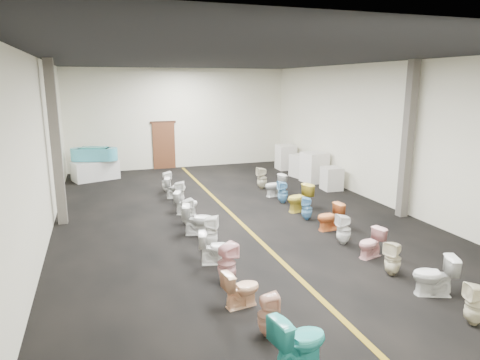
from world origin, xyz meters
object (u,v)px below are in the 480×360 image
(appliance_crate_c, at_px, (302,166))
(toilet_right_1, at_px, (434,276))
(appliance_crate_a, at_px, (332,179))
(toilet_right_3, at_px, (371,243))
(toilet_right_4, at_px, (344,229))
(toilet_right_6, at_px, (307,208))
(toilet_right_0, at_px, (475,304))
(toilet_left_1, at_px, (268,315))
(toilet_left_3, at_px, (227,263))
(toilet_right_9, at_px, (275,185))
(toilet_left_7, at_px, (187,212))
(toilet_right_10, at_px, (262,178))
(appliance_crate_b, at_px, (314,167))
(bathtub, at_px, (94,154))
(toilet_right_2, at_px, (393,258))
(display_table, at_px, (95,170))
(toilet_left_2, at_px, (241,288))
(toilet_right_8, at_px, (283,192))
(toilet_right_7, at_px, (300,198))
(appliance_crate_d, at_px, (286,157))
(toilet_left_5, at_px, (210,232))
(toilet_right_5, at_px, (330,217))
(toilet_left_6, at_px, (198,219))
(toilet_left_9, at_px, (179,193))
(toilet_left_11, at_px, (166,182))
(toilet_left_8, at_px, (186,203))
(toilet_left_0, at_px, (299,341))
(toilet_left_10, at_px, (175,188))
(toilet_left_4, at_px, (215,248))

(appliance_crate_c, xyz_separation_m, toilet_right_1, (-2.34, -10.02, -0.08))
(appliance_crate_a, bearing_deg, toilet_right_3, -112.43)
(appliance_crate_c, height_order, toilet_right_4, appliance_crate_c)
(toilet_right_6, bearing_deg, toilet_right_0, 25.17)
(toilet_left_1, bearing_deg, toilet_left_3, 8.10)
(toilet_right_0, distance_m, toilet_right_9, 8.52)
(appliance_crate_a, xyz_separation_m, toilet_left_7, (-5.86, -2.15, -0.06))
(toilet_right_10, bearing_deg, toilet_right_3, -0.96)
(appliance_crate_b, height_order, toilet_right_4, appliance_crate_b)
(toilet_right_1, bearing_deg, toilet_right_0, 16.97)
(bathtub, bearing_deg, toilet_right_2, -46.15)
(toilet_right_3, bearing_deg, display_table, -165.17)
(toilet_right_3, xyz_separation_m, toilet_right_9, (0.05, 5.62, 0.04))
(toilet_left_2, relative_size, toilet_right_8, 0.92)
(toilet_left_2, height_order, toilet_right_7, toilet_right_7)
(appliance_crate_d, relative_size, toilet_right_3, 1.66)
(toilet_left_5, xyz_separation_m, toilet_right_1, (3.34, -3.58, -0.01))
(toilet_right_6, bearing_deg, toilet_right_5, 34.76)
(appliance_crate_d, relative_size, toilet_right_9, 1.46)
(display_table, bearing_deg, toilet_right_0, -66.39)
(toilet_left_3, height_order, toilet_right_2, toilet_left_3)
(appliance_crate_d, height_order, toilet_right_5, appliance_crate_d)
(toilet_left_6, bearing_deg, toilet_right_8, -44.26)
(toilet_left_6, xyz_separation_m, toilet_left_7, (-0.11, 0.89, -0.04))
(toilet_left_9, distance_m, toilet_right_2, 7.24)
(toilet_left_1, bearing_deg, toilet_left_11, 6.20)
(toilet_left_8, distance_m, toilet_left_9, 1.04)
(display_table, bearing_deg, appliance_crate_c, -14.84)
(toilet_right_1, bearing_deg, toilet_left_11, -137.12)
(toilet_right_7, relative_size, toilet_right_9, 1.10)
(toilet_left_7, xyz_separation_m, toilet_left_11, (0.06, 3.86, 0.00))
(toilet_left_5, height_order, toilet_right_6, toilet_left_5)
(toilet_left_5, xyz_separation_m, toilet_right_10, (3.30, 5.01, 0.01))
(toilet_right_3, bearing_deg, toilet_left_2, -86.87)
(toilet_right_2, bearing_deg, toilet_right_3, 147.44)
(toilet_right_2, relative_size, toilet_right_5, 1.01)
(display_table, xyz_separation_m, appliance_crate_d, (8.23, -0.51, 0.17))
(toilet_left_0, distance_m, toilet_right_8, 8.34)
(toilet_left_8, distance_m, toilet_right_9, 3.53)
(toilet_left_1, relative_size, toilet_right_7, 0.85)
(toilet_left_10, bearing_deg, toilet_right_2, -142.03)
(toilet_left_1, relative_size, toilet_left_4, 0.97)
(toilet_left_5, xyz_separation_m, toilet_left_7, (-0.17, 1.92, -0.03))
(toilet_left_0, height_order, toilet_left_11, toilet_left_0)
(appliance_crate_c, relative_size, toilet_left_1, 1.32)
(toilet_right_7, distance_m, toilet_right_8, 1.02)
(bathtub, height_order, toilet_left_5, bathtub)
(toilet_left_0, distance_m, toilet_left_4, 3.77)
(toilet_left_11, bearing_deg, bathtub, 34.61)
(toilet_left_10, distance_m, toilet_right_4, 6.39)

